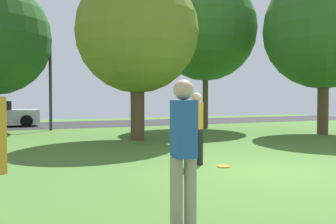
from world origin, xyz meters
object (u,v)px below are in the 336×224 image
birch_tree_lone (324,29)px  person_thrower (197,125)px  street_lamp_post (50,83)px  frisbee_disc (224,166)px  person_bystander (183,148)px  oak_tree_center (137,32)px  oak_tree_right (206,30)px

birch_tree_lone → person_thrower: birch_tree_lone is taller
street_lamp_post → birch_tree_lone: bearing=-33.9°
frisbee_disc → person_bystander: bearing=-130.1°
birch_tree_lone → oak_tree_center: bearing=171.3°
oak_tree_right → street_lamp_post: (-7.33, 2.09, -2.77)m
oak_tree_center → person_bystander: (-2.67, -8.77, -2.97)m
person_bystander → frisbee_disc: size_ratio=6.17×
oak_tree_center → street_lamp_post: (-2.34, 5.67, -1.64)m
oak_tree_right → street_lamp_post: oak_tree_right is taller
person_thrower → person_bystander: person_bystander is taller
birch_tree_lone → person_bystander: 13.47m
person_thrower → frisbee_disc: person_thrower is taller
person_thrower → frisbee_disc: (0.38, -0.51, -0.87)m
person_thrower → street_lamp_post: (-1.83, 10.92, 1.37)m
oak_tree_center → person_bystander: oak_tree_center is taller
person_thrower → oak_tree_center: bearing=-138.5°
person_bystander → oak_tree_center: bearing=-6.9°
birch_tree_lone → frisbee_disc: (-8.04, -4.54, -4.43)m
oak_tree_right → birch_tree_lone: (2.92, -4.79, -0.58)m
oak_tree_center → person_bystander: size_ratio=3.67×
oak_tree_center → person_thrower: (-0.51, -5.24, -3.01)m
oak_tree_right → frisbee_disc: size_ratio=28.19×
oak_tree_center → frisbee_disc: bearing=-91.3°
oak_tree_center → street_lamp_post: size_ratio=1.36×
oak_tree_right → person_thrower: size_ratio=4.73×
person_bystander → street_lamp_post: size_ratio=0.37×
birch_tree_lone → person_bystander: size_ratio=4.19×
birch_tree_lone → person_thrower: bearing=-154.4°
person_thrower → person_bystander: (-2.15, -3.52, 0.04)m
person_thrower → oak_tree_right: bearing=-164.8°
person_bystander → street_lamp_post: street_lamp_post is taller
oak_tree_right → birch_tree_lone: oak_tree_right is taller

